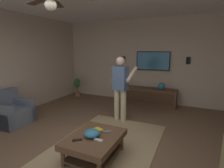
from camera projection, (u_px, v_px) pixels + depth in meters
ground_plane at (93, 153)px, 3.16m from camera, size 8.57×8.57×0.00m
wall_back_tv at (146, 61)px, 6.11m from camera, size 0.10×6.26×2.83m
area_rug at (100, 151)px, 3.21m from camera, size 3.13×1.82×0.01m
armchair at (11, 113)px, 4.40m from camera, size 0.82×0.83×0.82m
coffee_table at (94, 142)px, 2.97m from camera, size 1.00×0.80×0.40m
media_console at (150, 96)px, 5.93m from camera, size 0.45×1.70×0.55m
tv at (153, 61)px, 5.92m from camera, size 0.05×1.11×0.62m
person_standing at (121, 85)px, 4.47m from camera, size 0.60×0.61×1.64m
potted_plant_short at (77, 84)px, 6.90m from camera, size 0.33×0.30×0.72m
bowl at (92, 133)px, 2.92m from camera, size 0.26×0.26×0.12m
remote_white at (98, 140)px, 2.80m from camera, size 0.04×0.15×0.02m
remote_black at (77, 140)px, 2.81m from camera, size 0.13×0.14×0.02m
remote_grey at (107, 132)px, 3.08m from camera, size 0.12×0.15×0.02m
book at (96, 131)px, 3.10m from camera, size 0.26×0.23×0.04m
vase_round at (161, 86)px, 5.67m from camera, size 0.22×0.22×0.22m
wall_speaker_left at (188, 60)px, 5.48m from camera, size 0.06×0.12×0.22m
wall_speaker_right at (123, 60)px, 6.37m from camera, size 0.06×0.12×0.22m
ceiling_fan at (51, 0)px, 2.48m from camera, size 1.12×1.15×0.46m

